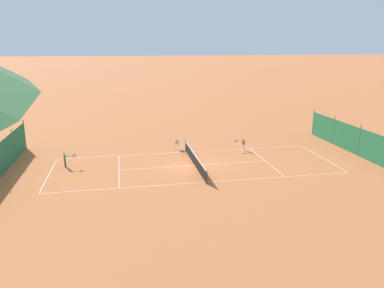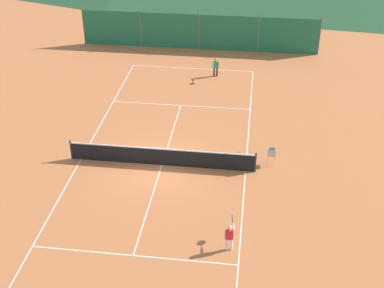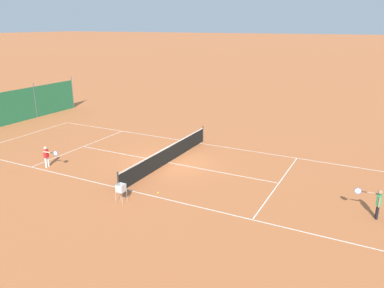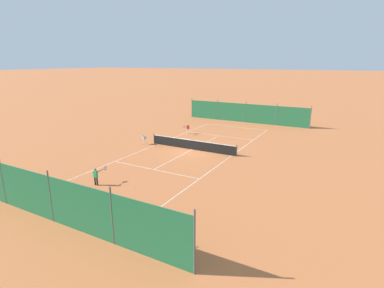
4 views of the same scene
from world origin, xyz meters
name	(u,v)px [view 2 (image 2 of 4)]	position (x,y,z in m)	size (l,w,h in m)	color
ground_plane	(162,165)	(0.00, 0.00, 0.00)	(600.00, 600.00, 0.00)	#BC6638
court_line_markings	(162,165)	(0.00, 0.00, 0.00)	(8.25, 23.85, 0.01)	white
tennis_net	(162,156)	(0.00, 0.00, 0.50)	(9.18, 0.08, 1.06)	#2D2D2D
windscreen_fence_far	(199,32)	(0.00, 15.50, 1.31)	(17.28, 0.08, 2.90)	#236B42
player_far_baseline	(230,235)	(3.68, -5.53, 0.70)	(0.41, 1.03, 1.20)	white
player_far_service	(216,66)	(1.66, 10.81, 0.73)	(0.43, 1.04, 1.25)	black
tennis_ball_by_net_right	(240,152)	(3.73, 1.66, 0.03)	(0.07, 0.07, 0.07)	#CCE033
tennis_ball_by_net_left	(175,80)	(-0.88, 9.89, 0.03)	(0.07, 0.07, 0.07)	#CCE033
ball_hopper	(271,153)	(5.29, 0.74, 0.66)	(0.36, 0.36, 0.89)	#B7B7BC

